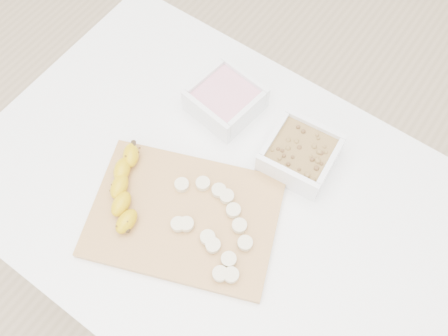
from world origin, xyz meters
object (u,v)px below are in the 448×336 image
Objects in this scene: cutting_board at (184,216)px; banana at (125,189)px; table at (216,210)px; bowl_yogurt at (226,99)px; bowl_granola at (300,154)px.

cutting_board is 1.92× the size of banana.
table is 5.32× the size of banana.
bowl_yogurt is at bearing 108.02° from cutting_board.
bowl_granola is at bearing 63.74° from cutting_board.
bowl_granola is 0.36m from banana.
table is at bearing -60.26° from bowl_yogurt.
bowl_yogurt and bowl_granola have the same top height.
bowl_yogurt is 1.02× the size of bowl_granola.
bowl_granola reaches higher than table.
cutting_board is (-0.12, -0.24, -0.03)m from bowl_granola.
banana is (-0.24, -0.27, -0.00)m from bowl_granola.
table is 0.13m from cutting_board.
table is 0.22m from banana.
table is 0.24m from bowl_yogurt.
banana is (-0.04, -0.29, -0.00)m from bowl_yogurt.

